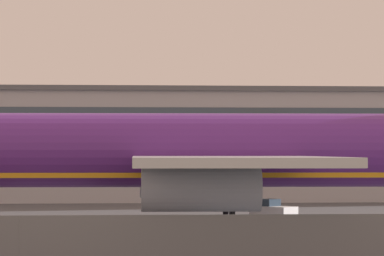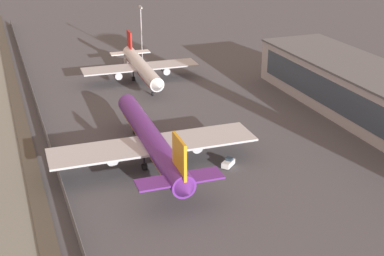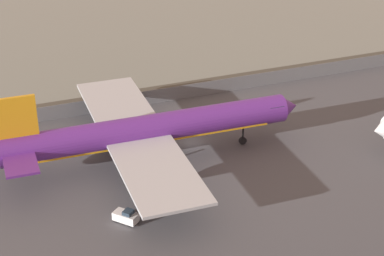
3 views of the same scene
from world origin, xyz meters
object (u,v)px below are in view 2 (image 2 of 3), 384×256
object	(u,v)px
passenger_jet_white_red	(141,67)
apron_light_mast_apron_west	(141,31)
baggage_tug	(228,163)
ops_van	(133,61)
cargo_jet_purple	(152,140)

from	to	relation	value
passenger_jet_white_red	apron_light_mast_apron_west	bearing A→B (deg)	163.45
baggage_tug	ops_van	xyz separation A→B (m)	(-76.49, 0.81, 0.47)
baggage_tug	apron_light_mast_apron_west	xyz separation A→B (m)	(-78.91, 4.68, 9.66)
passenger_jet_white_red	baggage_tug	xyz separation A→B (m)	(58.83, 1.29, -3.71)
cargo_jet_purple	baggage_tug	world-z (taller)	cargo_jet_purple
apron_light_mast_apron_west	cargo_jet_purple	bearing A→B (deg)	-14.31
cargo_jet_purple	baggage_tug	bearing A→B (deg)	63.19
cargo_jet_purple	apron_light_mast_apron_west	size ratio (longest dim) A/B	2.60
ops_van	apron_light_mast_apron_west	size ratio (longest dim) A/B	0.29
baggage_tug	ops_van	world-z (taller)	ops_van
cargo_jet_purple	passenger_jet_white_red	xyz separation A→B (m)	(-51.92, 12.39, -0.53)
passenger_jet_white_red	baggage_tug	distance (m)	58.96
cargo_jet_purple	apron_light_mast_apron_west	world-z (taller)	apron_light_mast_apron_west
baggage_tug	apron_light_mast_apron_west	distance (m)	79.64
baggage_tug	apron_light_mast_apron_west	bearing A→B (deg)	176.61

